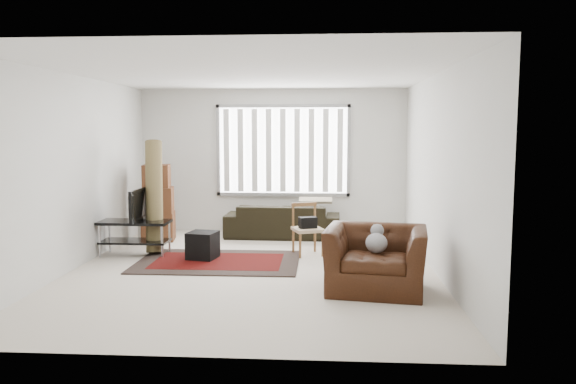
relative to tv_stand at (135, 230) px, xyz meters
name	(u,v)px	position (x,y,z in m)	size (l,w,h in m)	color
room	(259,142)	(1.98, -0.33, 1.37)	(6.00, 6.02, 2.71)	beige
persian_rug	(218,262)	(1.38, -0.41, -0.38)	(2.36, 1.58, 0.02)	black
tv_stand	(135,230)	(0.00, 0.00, 0.00)	(1.08, 0.48, 0.54)	black
tv	(134,205)	(0.00, 0.00, 0.40)	(0.87, 0.11, 0.50)	black
subwoofer	(203,245)	(1.12, -0.24, -0.17)	(0.40, 0.40, 0.40)	black
moving_boxes	(158,205)	(0.02, 1.16, 0.23)	(0.61, 0.57, 1.33)	brown
white_flatpack	(155,219)	(-0.06, 1.23, -0.01)	(0.58, 0.09, 0.74)	silver
rolled_rug	(154,196)	(0.24, 0.26, 0.51)	(0.27, 0.27, 1.78)	brown
sofa	(283,215)	(2.18, 1.62, 0.01)	(2.05, 0.89, 0.79)	black
side_chair	(307,226)	(2.67, 0.20, 0.06)	(0.55, 0.55, 0.80)	tan
armchair	(376,254)	(3.56, -1.69, 0.05)	(1.33, 1.20, 0.88)	#33170A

